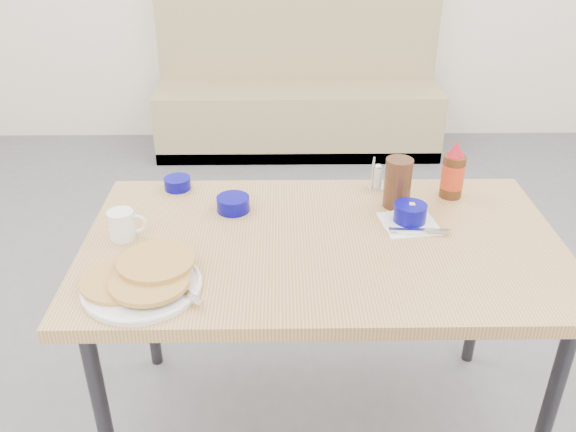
{
  "coord_description": "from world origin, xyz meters",
  "views": [
    {
      "loc": [
        -0.12,
        -1.27,
        1.7
      ],
      "look_at": [
        -0.1,
        0.29,
        0.82
      ],
      "focal_mm": 38.0,
      "sensor_mm": 36.0,
      "label": 1
    }
  ],
  "objects_px": {
    "creamer_bowl": "(177,183)",
    "pancake_plate": "(142,280)",
    "dining_table": "(322,257)",
    "grits_setting": "(410,216)",
    "amber_tumbler": "(398,183)",
    "condiment_caddy": "(383,178)",
    "butter_bowl": "(233,204)",
    "coffee_mug": "(123,224)",
    "booth_bench": "(298,98)",
    "syrup_bottle": "(453,173)"
  },
  "relations": [
    {
      "from": "creamer_bowl",
      "to": "syrup_bottle",
      "type": "height_order",
      "value": "syrup_bottle"
    },
    {
      "from": "pancake_plate",
      "to": "booth_bench",
      "type": "bearing_deg",
      "value": 80.09
    },
    {
      "from": "pancake_plate",
      "to": "creamer_bowl",
      "type": "xyz_separation_m",
      "value": [
        0.01,
        0.57,
        -0.0
      ]
    },
    {
      "from": "booth_bench",
      "to": "dining_table",
      "type": "height_order",
      "value": "booth_bench"
    },
    {
      "from": "dining_table",
      "to": "butter_bowl",
      "type": "xyz_separation_m",
      "value": [
        -0.27,
        0.18,
        0.09
      ]
    },
    {
      "from": "butter_bowl",
      "to": "amber_tumbler",
      "type": "bearing_deg",
      "value": 2.84
    },
    {
      "from": "dining_table",
      "to": "creamer_bowl",
      "type": "distance_m",
      "value": 0.59
    },
    {
      "from": "booth_bench",
      "to": "syrup_bottle",
      "type": "relative_size",
      "value": 9.77
    },
    {
      "from": "booth_bench",
      "to": "grits_setting",
      "type": "relative_size",
      "value": 9.45
    },
    {
      "from": "coffee_mug",
      "to": "creamer_bowl",
      "type": "height_order",
      "value": "coffee_mug"
    },
    {
      "from": "creamer_bowl",
      "to": "condiment_caddy",
      "type": "distance_m",
      "value": 0.7
    },
    {
      "from": "dining_table",
      "to": "butter_bowl",
      "type": "bearing_deg",
      "value": 146.25
    },
    {
      "from": "pancake_plate",
      "to": "dining_table",
      "type": "bearing_deg",
      "value": 25.36
    },
    {
      "from": "coffee_mug",
      "to": "booth_bench",
      "type": "bearing_deg",
      "value": 76.89
    },
    {
      "from": "dining_table",
      "to": "creamer_bowl",
      "type": "bearing_deg",
      "value": 144.36
    },
    {
      "from": "dining_table",
      "to": "pancake_plate",
      "type": "bearing_deg",
      "value": -154.64
    },
    {
      "from": "booth_bench",
      "to": "pancake_plate",
      "type": "bearing_deg",
      "value": -99.91
    },
    {
      "from": "creamer_bowl",
      "to": "pancake_plate",
      "type": "bearing_deg",
      "value": -90.83
    },
    {
      "from": "creamer_bowl",
      "to": "syrup_bottle",
      "type": "relative_size",
      "value": 0.46
    },
    {
      "from": "butter_bowl",
      "to": "condiment_caddy",
      "type": "height_order",
      "value": "condiment_caddy"
    },
    {
      "from": "pancake_plate",
      "to": "amber_tumbler",
      "type": "bearing_deg",
      "value": 30.93
    },
    {
      "from": "grits_setting",
      "to": "syrup_bottle",
      "type": "distance_m",
      "value": 0.26
    },
    {
      "from": "grits_setting",
      "to": "condiment_caddy",
      "type": "bearing_deg",
      "value": 100.1
    },
    {
      "from": "syrup_bottle",
      "to": "grits_setting",
      "type": "bearing_deg",
      "value": -132.66
    },
    {
      "from": "dining_table",
      "to": "butter_bowl",
      "type": "height_order",
      "value": "butter_bowl"
    },
    {
      "from": "coffee_mug",
      "to": "dining_table",
      "type": "bearing_deg",
      "value": -2.16
    },
    {
      "from": "condiment_caddy",
      "to": "grits_setting",
      "type": "bearing_deg",
      "value": -68.22
    },
    {
      "from": "booth_bench",
      "to": "creamer_bowl",
      "type": "height_order",
      "value": "booth_bench"
    },
    {
      "from": "creamer_bowl",
      "to": "amber_tumbler",
      "type": "bearing_deg",
      "value": -10.23
    },
    {
      "from": "booth_bench",
      "to": "coffee_mug",
      "type": "bearing_deg",
      "value": -103.11
    },
    {
      "from": "coffee_mug",
      "to": "amber_tumbler",
      "type": "bearing_deg",
      "value": 12.67
    },
    {
      "from": "grits_setting",
      "to": "butter_bowl",
      "type": "relative_size",
      "value": 1.91
    },
    {
      "from": "dining_table",
      "to": "condiment_caddy",
      "type": "relative_size",
      "value": 13.63
    },
    {
      "from": "grits_setting",
      "to": "amber_tumbler",
      "type": "xyz_separation_m",
      "value": [
        -0.02,
        0.12,
        0.05
      ]
    },
    {
      "from": "coffee_mug",
      "to": "amber_tumbler",
      "type": "height_order",
      "value": "amber_tumbler"
    },
    {
      "from": "syrup_bottle",
      "to": "condiment_caddy",
      "type": "bearing_deg",
      "value": 163.39
    },
    {
      "from": "dining_table",
      "to": "syrup_bottle",
      "type": "bearing_deg",
      "value": 31.77
    },
    {
      "from": "butter_bowl",
      "to": "booth_bench",
      "type": "bearing_deg",
      "value": 83.34
    },
    {
      "from": "pancake_plate",
      "to": "coffee_mug",
      "type": "height_order",
      "value": "coffee_mug"
    },
    {
      "from": "amber_tumbler",
      "to": "condiment_caddy",
      "type": "height_order",
      "value": "amber_tumbler"
    },
    {
      "from": "booth_bench",
      "to": "dining_table",
      "type": "relative_size",
      "value": 1.36
    },
    {
      "from": "booth_bench",
      "to": "pancake_plate",
      "type": "xyz_separation_m",
      "value": [
        -0.48,
        -2.76,
        0.43
      ]
    },
    {
      "from": "grits_setting",
      "to": "amber_tumbler",
      "type": "distance_m",
      "value": 0.13
    },
    {
      "from": "coffee_mug",
      "to": "syrup_bottle",
      "type": "xyz_separation_m",
      "value": [
        1.03,
        0.25,
        0.04
      ]
    },
    {
      "from": "coffee_mug",
      "to": "butter_bowl",
      "type": "bearing_deg",
      "value": 27.48
    },
    {
      "from": "butter_bowl",
      "to": "syrup_bottle",
      "type": "height_order",
      "value": "syrup_bottle"
    },
    {
      "from": "booth_bench",
      "to": "dining_table",
      "type": "distance_m",
      "value": 2.56
    },
    {
      "from": "creamer_bowl",
      "to": "booth_bench",
      "type": "bearing_deg",
      "value": 77.8
    },
    {
      "from": "dining_table",
      "to": "grits_setting",
      "type": "relative_size",
      "value": 6.97
    },
    {
      "from": "condiment_caddy",
      "to": "butter_bowl",
      "type": "bearing_deg",
      "value": -151.23
    }
  ]
}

